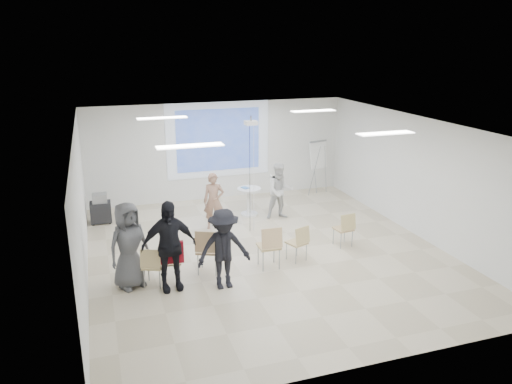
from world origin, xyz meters
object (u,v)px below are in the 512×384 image
object	(u,v)px
chair_center	(270,244)
audience_outer	(128,240)
chair_left_mid	(171,260)
laptop	(208,248)
chair_right_far	(345,227)
flipchart_easel	(318,155)
audience_left	(168,239)
player_left	(214,197)
chair_left_inner	(207,248)
player_right	(280,188)
pedestal_table	(249,200)
av_cart	(101,209)
audience_mid	(224,244)
chair_far_left	(152,264)
chair_right_inner	(299,240)

from	to	relation	value
chair_center	audience_outer	distance (m)	2.96
chair_left_mid	laptop	distance (m)	0.87
chair_right_far	flipchart_easel	bearing A→B (deg)	67.57
audience_outer	chair_left_mid	bearing A→B (deg)	-31.88
audience_left	chair_center	bearing A→B (deg)	1.86
player_left	laptop	bearing A→B (deg)	-91.48
chair_left_inner	audience_left	distance (m)	1.06
laptop	chair_left_inner	bearing A→B (deg)	94.53
chair_center	audience_left	world-z (taller)	audience_left
player_left	player_right	xyz separation A→B (m)	(1.92, 0.19, 0.02)
pedestal_table	chair_right_far	size ratio (longest dim) A/B	1.00
player_right	chair_left_inner	bearing A→B (deg)	-130.15
player_left	chair_right_far	bearing A→B (deg)	-24.29
flipchart_easel	chair_right_far	bearing A→B (deg)	-120.05
chair_right_far	av_cart	size ratio (longest dim) A/B	1.04
player_right	audience_outer	bearing A→B (deg)	-142.54
audience_mid	av_cart	size ratio (longest dim) A/B	2.29
chair_far_left	laptop	xyz separation A→B (m)	(1.22, 0.33, 0.04)
chair_right_inner	av_cart	xyz separation A→B (m)	(-4.14, 3.98, -0.12)
laptop	audience_outer	bearing A→B (deg)	30.23
pedestal_table	chair_center	size ratio (longest dim) A/B	0.88
pedestal_table	chair_right_far	world-z (taller)	chair_right_far
flipchart_easel	av_cart	distance (m)	6.80
chair_right_inner	audience_left	size ratio (longest dim) A/B	0.40
player_right	av_cart	xyz separation A→B (m)	(-4.75, 1.19, -0.50)
chair_center	flipchart_easel	distance (m)	5.80
audience_mid	av_cart	bearing A→B (deg)	114.24
player_left	pedestal_table	bearing A→B (deg)	45.23
chair_far_left	chair_center	distance (m)	2.52
audience_left	flipchart_easel	bearing A→B (deg)	37.66
chair_right_far	laptop	xyz separation A→B (m)	(-3.41, -0.29, 0.03)
chair_right_inner	flipchart_easel	world-z (taller)	flipchart_easel
audience_mid	av_cart	world-z (taller)	audience_mid
chair_left_inner	chair_right_far	world-z (taller)	chair_left_inner
pedestal_table	player_left	size ratio (longest dim) A/B	0.51
chair_center	chair_right_far	bearing A→B (deg)	16.86
chair_right_inner	chair_center	bearing A→B (deg)	172.43
chair_right_far	player_left	bearing A→B (deg)	134.58
chair_far_left	flipchart_easel	xyz separation A→B (m)	(5.83, 4.75, 0.79)
chair_center	chair_right_far	world-z (taller)	chair_center
chair_far_left	chair_left_mid	distance (m)	0.40
pedestal_table	chair_left_inner	bearing A→B (deg)	-120.81
player_right	chair_right_far	bearing A→B (deg)	-68.26
chair_right_far	flipchart_easel	xyz separation A→B (m)	(1.20, 4.13, 0.78)
player_right	chair_left_inner	xyz separation A→B (m)	(-2.69, -2.77, -0.28)
player_right	player_left	bearing A→B (deg)	-170.41
chair_left_inner	chair_right_inner	world-z (taller)	chair_left_inner
player_left	audience_mid	size ratio (longest dim) A/B	0.91
audience_mid	flipchart_easel	xyz separation A→B (m)	(4.47, 5.21, 0.35)
pedestal_table	chair_left_mid	bearing A→B (deg)	-128.79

